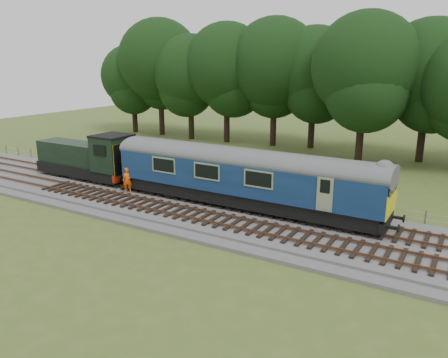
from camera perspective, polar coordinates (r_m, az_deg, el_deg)
The scene contains 9 objects.
ground at distance 26.16m, azimuth 5.82°, elevation -6.07°, with size 120.00×120.00×0.00m, color #495E22.
ballast at distance 26.10m, azimuth 5.83°, elevation -5.71°, with size 70.00×7.00×0.35m, color #4C4C4F.
track_north at distance 27.22m, azimuth 7.09°, elevation -4.32°, with size 67.20×2.40×0.21m.
track_south at distance 24.66m, azimuth 4.27°, elevation -6.34°, with size 67.20×2.40×0.21m.
fence at distance 30.08m, azimuth 9.45°, elevation -3.34°, with size 64.00×0.12×1.00m, color #6B6054, non-canonical shape.
tree_line at distance 46.33m, azimuth 17.40°, elevation 2.72°, with size 70.00×8.00×18.00m, color black, non-canonical shape.
dmu_railcar at distance 27.62m, azimuth 2.49°, elevation 0.83°, with size 18.05×2.86×3.88m.
shunter_loco at distance 36.28m, azimuth -17.32°, elevation 2.60°, with size 8.91×2.60×3.38m.
worker at distance 31.68m, azimuth -12.49°, elevation -0.17°, with size 0.66×0.43×1.81m, color #FF580D.
Camera 1 is at (10.07, -22.22, 9.45)m, focal length 35.00 mm.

